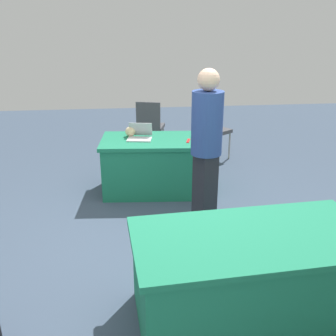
% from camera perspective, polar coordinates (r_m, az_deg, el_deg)
% --- Properties ---
extents(ground_plane, '(14.40, 14.40, 0.00)m').
position_cam_1_polar(ground_plane, '(4.14, -0.13, -11.82)').
color(ground_plane, '#3D4C60').
extents(table_foreground, '(1.56, 0.95, 0.75)m').
position_cam_1_polar(table_foreground, '(5.35, -1.66, 0.46)').
color(table_foreground, '#1E7A56').
rests_on(table_foreground, ground).
extents(table_mid_right, '(1.89, 1.03, 0.75)m').
position_cam_1_polar(table_mid_right, '(3.17, 12.20, -15.44)').
color(table_mid_right, '#1E7A56').
rests_on(table_mid_right, ground).
extents(chair_near_front, '(0.54, 0.54, 0.97)m').
position_cam_1_polar(chair_near_front, '(6.82, -2.69, 6.52)').
color(chair_near_front, '#9E9993').
rests_on(chair_near_front, ground).
extents(chair_aisle, '(0.61, 0.61, 0.98)m').
position_cam_1_polar(chair_aisle, '(6.58, 6.45, 5.98)').
color(chair_aisle, '#9E9993').
rests_on(chair_aisle, ground).
extents(person_attendee_browsing, '(0.43, 0.43, 1.79)m').
position_cam_1_polar(person_attendee_browsing, '(4.24, 5.68, 3.88)').
color(person_attendee_browsing, '#26262D').
rests_on(person_attendee_browsing, ground).
extents(laptop_silver, '(0.36, 0.34, 0.21)m').
position_cam_1_polar(laptop_silver, '(5.24, -4.18, 4.72)').
color(laptop_silver, silver).
rests_on(laptop_silver, table_foreground).
extents(yarn_ball, '(0.14, 0.14, 0.14)m').
position_cam_1_polar(yarn_ball, '(5.36, -5.58, 5.36)').
color(yarn_ball, beige).
rests_on(yarn_ball, table_foreground).
extents(scissors_red, '(0.08, 0.18, 0.01)m').
position_cam_1_polar(scissors_red, '(5.15, 3.01, 4.04)').
color(scissors_red, red).
rests_on(scissors_red, table_foreground).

